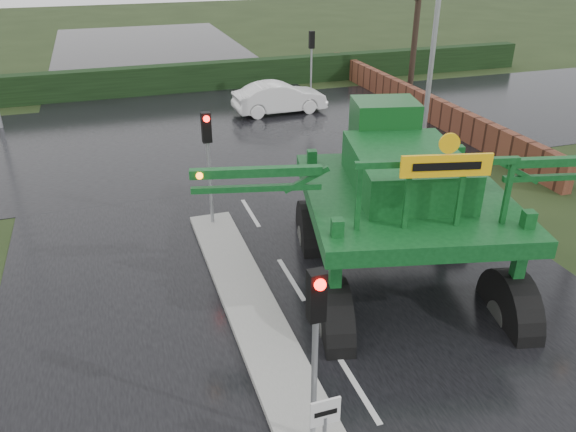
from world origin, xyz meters
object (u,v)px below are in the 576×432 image
object	(u,v)px
traffic_signal_far	(311,50)
crop_sprayer	(335,215)
traffic_signal_near	(316,324)
keep_left_sign	(325,421)
traffic_signal_mid	(208,145)
white_sedan	(280,113)

from	to	relation	value
traffic_signal_far	crop_sprayer	distance (m)	18.89
traffic_signal_far	traffic_signal_near	bearing A→B (deg)	69.64
keep_left_sign	crop_sprayer	distance (m)	4.32
traffic_signal_mid	white_sedan	size ratio (longest dim) A/B	0.78
crop_sprayer	white_sedan	bearing A→B (deg)	89.68
keep_left_sign	traffic_signal_near	size ratio (longest dim) A/B	0.38
keep_left_sign	traffic_signal_far	size ratio (longest dim) A/B	0.38
white_sedan	traffic_signal_mid	bearing A→B (deg)	150.86
traffic_signal_mid	traffic_signal_far	world-z (taller)	same
traffic_signal_mid	crop_sprayer	bearing A→B (deg)	-72.90
traffic_signal_near	crop_sprayer	bearing A→B (deg)	62.56
traffic_signal_mid	white_sedan	xyz separation A→B (m)	(5.53, 10.79, -2.59)
traffic_signal_near	keep_left_sign	bearing A→B (deg)	-90.00
traffic_signal_mid	traffic_signal_far	xyz separation A→B (m)	(7.80, 12.52, 0.00)
crop_sprayer	traffic_signal_far	bearing A→B (deg)	84.22
traffic_signal_mid	white_sedan	distance (m)	12.40
traffic_signal_mid	crop_sprayer	size ratio (longest dim) A/B	0.35
keep_left_sign	crop_sprayer	size ratio (longest dim) A/B	0.14
keep_left_sign	traffic_signal_far	distance (m)	22.93
traffic_signal_mid	traffic_signal_far	size ratio (longest dim) A/B	1.00
traffic_signal_mid	keep_left_sign	bearing A→B (deg)	-90.00
traffic_signal_near	white_sedan	world-z (taller)	traffic_signal_near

